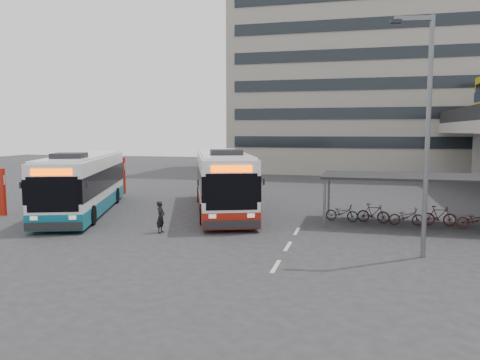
% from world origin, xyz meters
% --- Properties ---
extents(ground, '(120.00, 120.00, 0.00)m').
position_xyz_m(ground, '(0.00, 0.00, 0.00)').
color(ground, '#28282B').
rests_on(ground, ground).
extents(bike_shelter, '(10.00, 4.00, 2.54)m').
position_xyz_m(bike_shelter, '(8.47, 3.00, 1.44)').
color(bike_shelter, '#595B60').
rests_on(bike_shelter, ground).
extents(office_block, '(30.00, 15.00, 25.00)m').
position_xyz_m(office_block, '(6.00, 36.00, 12.50)').
color(office_block, gray).
rests_on(office_block, ground).
extents(road_markings, '(0.15, 7.60, 0.01)m').
position_xyz_m(road_markings, '(2.50, -3.00, 0.01)').
color(road_markings, beige).
rests_on(road_markings, ground).
extents(bus_main, '(7.02, 13.00, 3.80)m').
position_xyz_m(bus_main, '(-2.57, 4.72, 1.76)').
color(bus_main, white).
rests_on(bus_main, ground).
extents(bus_teal, '(6.60, 12.48, 3.64)m').
position_xyz_m(bus_teal, '(-10.26, 2.22, 1.69)').
color(bus_teal, white).
rests_on(bus_teal, ground).
extents(pedestrian, '(0.37, 0.55, 1.50)m').
position_xyz_m(pedestrian, '(-3.68, -1.85, 0.75)').
color(pedestrian, black).
rests_on(pedestrian, ground).
extents(lamp_post, '(1.57, 0.39, 8.93)m').
position_xyz_m(lamp_post, '(7.59, -3.46, 5.09)').
color(lamp_post, '#595B60').
rests_on(lamp_post, ground).
extents(sign_totem_south, '(0.57, 0.29, 2.67)m').
position_xyz_m(sign_totem_south, '(-14.28, 0.24, 1.38)').
color(sign_totem_south, '#981509').
rests_on(sign_totem_south, ground).
extents(sign_totem_mid, '(0.59, 0.32, 2.79)m').
position_xyz_m(sign_totem_mid, '(-13.36, 4.10, 1.44)').
color(sign_totem_mid, '#981509').
rests_on(sign_totem_mid, ground).
extents(sign_totem_north, '(0.59, 0.28, 2.76)m').
position_xyz_m(sign_totem_north, '(-12.20, 10.36, 1.42)').
color(sign_totem_north, '#981509').
rests_on(sign_totem_north, ground).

